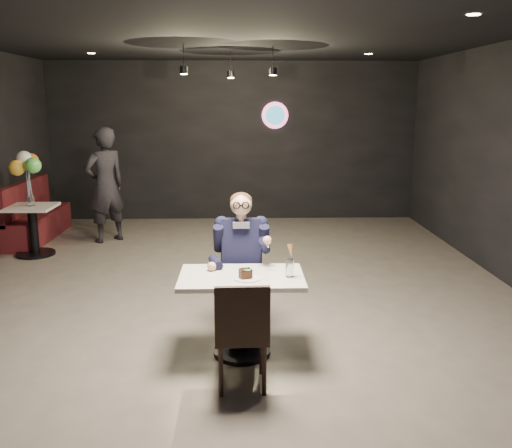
{
  "coord_description": "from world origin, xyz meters",
  "views": [
    {
      "loc": [
        0.16,
        -5.98,
        2.25
      ],
      "look_at": [
        0.3,
        -0.8,
        1.08
      ],
      "focal_mm": 38.0,
      "sensor_mm": 36.0,
      "label": 1
    }
  ],
  "objects_px": {
    "side_table": "(33,228)",
    "booth_bench": "(37,210)",
    "chair_far": "(242,286)",
    "passerby": "(105,185)",
    "sundae_glass": "(290,268)",
    "balloon_vase": "(31,201)",
    "seated_man": "(241,261)",
    "main_table": "(242,315)",
    "chair_near": "(242,332)"
  },
  "relations": [
    {
      "from": "side_table",
      "to": "booth_bench",
      "type": "bearing_deg",
      "value": 106.7
    },
    {
      "from": "booth_bench",
      "to": "side_table",
      "type": "height_order",
      "value": "booth_bench"
    },
    {
      "from": "chair_far",
      "to": "passerby",
      "type": "distance_m",
      "value": 4.26
    },
    {
      "from": "chair_far",
      "to": "sundae_glass",
      "type": "distance_m",
      "value": 0.82
    },
    {
      "from": "side_table",
      "to": "passerby",
      "type": "xyz_separation_m",
      "value": [
        0.9,
        0.81,
        0.52
      ]
    },
    {
      "from": "sundae_glass",
      "to": "side_table",
      "type": "distance_m",
      "value": 4.92
    },
    {
      "from": "balloon_vase",
      "to": "passerby",
      "type": "xyz_separation_m",
      "value": [
        0.9,
        0.81,
        0.1
      ]
    },
    {
      "from": "sundae_glass",
      "to": "balloon_vase",
      "type": "bearing_deg",
      "value": 135.94
    },
    {
      "from": "sundae_glass",
      "to": "passerby",
      "type": "bearing_deg",
      "value": 121.86
    },
    {
      "from": "sundae_glass",
      "to": "booth_bench",
      "type": "bearing_deg",
      "value": 130.92
    },
    {
      "from": "seated_man",
      "to": "side_table",
      "type": "bearing_deg",
      "value": 137.83
    },
    {
      "from": "seated_man",
      "to": "balloon_vase",
      "type": "relative_size",
      "value": 8.95
    },
    {
      "from": "main_table",
      "to": "passerby",
      "type": "relative_size",
      "value": 0.59
    },
    {
      "from": "side_table",
      "to": "passerby",
      "type": "relative_size",
      "value": 0.44
    },
    {
      "from": "main_table",
      "to": "sundae_glass",
      "type": "distance_m",
      "value": 0.62
    },
    {
      "from": "chair_far",
      "to": "seated_man",
      "type": "xyz_separation_m",
      "value": [
        0.0,
        0.0,
        0.26
      ]
    },
    {
      "from": "chair_far",
      "to": "main_table",
      "type": "bearing_deg",
      "value": -90.0
    },
    {
      "from": "booth_bench",
      "to": "side_table",
      "type": "xyz_separation_m",
      "value": [
        0.3,
        -1.0,
        -0.08
      ]
    },
    {
      "from": "chair_near",
      "to": "booth_bench",
      "type": "distance_m",
      "value": 5.98
    },
    {
      "from": "chair_near",
      "to": "booth_bench",
      "type": "bearing_deg",
      "value": 122.85
    },
    {
      "from": "chair_near",
      "to": "sundae_glass",
      "type": "xyz_separation_m",
      "value": [
        0.42,
        0.51,
        0.37
      ]
    },
    {
      "from": "seated_man",
      "to": "sundae_glass",
      "type": "xyz_separation_m",
      "value": [
        0.42,
        -0.6,
        0.11
      ]
    },
    {
      "from": "sundae_glass",
      "to": "chair_far",
      "type": "bearing_deg",
      "value": 125.09
    },
    {
      "from": "chair_far",
      "to": "sundae_glass",
      "type": "xyz_separation_m",
      "value": [
        0.42,
        -0.6,
        0.37
      ]
    },
    {
      "from": "main_table",
      "to": "chair_near",
      "type": "distance_m",
      "value": 0.56
    },
    {
      "from": "chair_far",
      "to": "seated_man",
      "type": "distance_m",
      "value": 0.26
    },
    {
      "from": "passerby",
      "to": "seated_man",
      "type": "bearing_deg",
      "value": 80.34
    },
    {
      "from": "booth_bench",
      "to": "seated_man",
      "type": "bearing_deg",
      "value": -48.24
    },
    {
      "from": "booth_bench",
      "to": "passerby",
      "type": "relative_size",
      "value": 1.04
    },
    {
      "from": "main_table",
      "to": "side_table",
      "type": "relative_size",
      "value": 1.34
    },
    {
      "from": "chair_far",
      "to": "seated_man",
      "type": "height_order",
      "value": "seated_man"
    },
    {
      "from": "seated_man",
      "to": "passerby",
      "type": "xyz_separation_m",
      "value": [
        -2.2,
        3.62,
        0.21
      ]
    },
    {
      "from": "main_table",
      "to": "balloon_vase",
      "type": "distance_m",
      "value": 4.59
    },
    {
      "from": "booth_bench",
      "to": "balloon_vase",
      "type": "bearing_deg",
      "value": -73.3
    },
    {
      "from": "booth_bench",
      "to": "main_table",
      "type": "bearing_deg",
      "value": -52.04
    },
    {
      "from": "seated_man",
      "to": "side_table",
      "type": "distance_m",
      "value": 4.2
    },
    {
      "from": "balloon_vase",
      "to": "passerby",
      "type": "distance_m",
      "value": 1.22
    },
    {
      "from": "seated_man",
      "to": "main_table",
      "type": "bearing_deg",
      "value": -90.0
    },
    {
      "from": "main_table",
      "to": "side_table",
      "type": "xyz_separation_m",
      "value": [
        -3.1,
        3.36,
        0.03
      ]
    },
    {
      "from": "booth_bench",
      "to": "passerby",
      "type": "bearing_deg",
      "value": -8.95
    },
    {
      "from": "main_table",
      "to": "seated_man",
      "type": "height_order",
      "value": "seated_man"
    },
    {
      "from": "main_table",
      "to": "booth_bench",
      "type": "relative_size",
      "value": 0.57
    },
    {
      "from": "chair_near",
      "to": "balloon_vase",
      "type": "height_order",
      "value": "chair_near"
    },
    {
      "from": "main_table",
      "to": "booth_bench",
      "type": "distance_m",
      "value": 5.53
    },
    {
      "from": "chair_far",
      "to": "side_table",
      "type": "relative_size",
      "value": 1.12
    },
    {
      "from": "seated_man",
      "to": "sundae_glass",
      "type": "bearing_deg",
      "value": -54.91
    },
    {
      "from": "chair_near",
      "to": "sundae_glass",
      "type": "relative_size",
      "value": 5.77
    },
    {
      "from": "chair_far",
      "to": "sundae_glass",
      "type": "relative_size",
      "value": 5.77
    },
    {
      "from": "balloon_vase",
      "to": "main_table",
      "type": "bearing_deg",
      "value": -47.29
    },
    {
      "from": "main_table",
      "to": "chair_near",
      "type": "bearing_deg",
      "value": -90.0
    }
  ]
}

